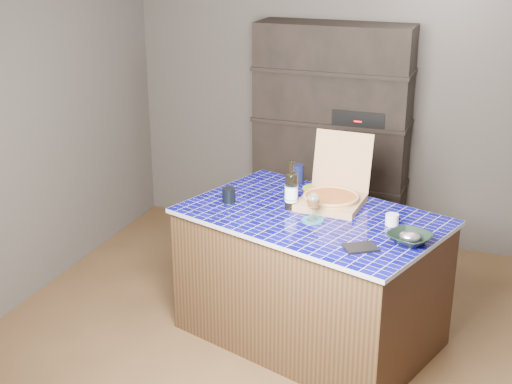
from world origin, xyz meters
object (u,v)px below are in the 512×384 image
at_px(dvd_case, 360,248).
at_px(bowl, 410,238).
at_px(kitchen_island, 311,277).
at_px(pizza_box, 332,196).
at_px(wine_glass, 313,201).
at_px(mead_bottle, 291,190).

bearing_deg(dvd_case, bowl, 92.00).
bearing_deg(dvd_case, kitchen_island, -168.45).
distance_m(pizza_box, wine_glass, 0.31).
distance_m(mead_bottle, dvd_case, 0.69).
bearing_deg(pizza_box, bowl, -34.96).
distance_m(kitchen_island, dvd_case, 0.69).
height_order(kitchen_island, pizza_box, pizza_box).
xyz_separation_m(kitchen_island, wine_glass, (0.03, -0.09, 0.54)).
distance_m(dvd_case, bowl, 0.29).
xyz_separation_m(pizza_box, wine_glass, (-0.04, -0.30, 0.06)).
xyz_separation_m(wine_glass, bowl, (0.59, -0.12, -0.09)).
distance_m(kitchen_island, wine_glass, 0.55).
xyz_separation_m(mead_bottle, dvd_case, (0.53, -0.43, -0.12)).
relative_size(pizza_box, dvd_case, 2.70).
distance_m(mead_bottle, bowl, 0.82).
relative_size(mead_bottle, bowl, 1.35).
height_order(mead_bottle, bowl, mead_bottle).
bearing_deg(bowl, pizza_box, 142.39).
relative_size(wine_glass, bowl, 0.75).
bearing_deg(wine_glass, kitchen_island, 106.64).
relative_size(dvd_case, bowl, 0.77).
bearing_deg(dvd_case, mead_bottle, -162.45).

